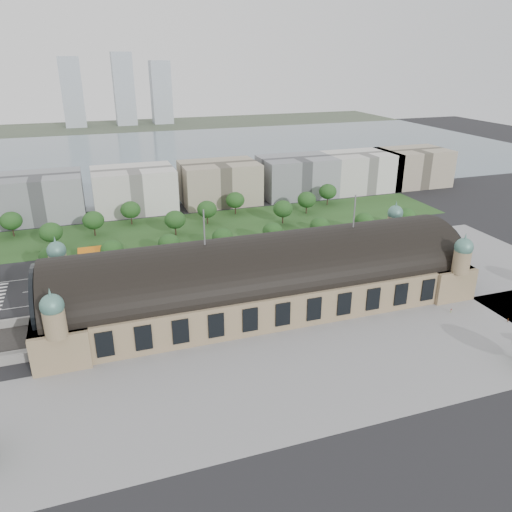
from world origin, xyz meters
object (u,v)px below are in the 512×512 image
object	(u,v)px
parked_car_0	(93,296)
parked_car_6	(172,285)
traffic_car_1	(66,286)
traffic_car_6	(413,243)
bus_east	(287,260)
pedestrian_1	(508,320)
traffic_car_4	(232,266)
parked_car_1	(71,302)
petrol_station	(97,251)
parked_car_2	(110,294)
traffic_car_2	(40,296)
bus_west	(242,266)
traffic_car_5	(336,244)
traffic_car_3	(153,275)
parked_car_4	(110,298)
parked_car_5	(108,294)
bus_mid	(267,262)
parked_car_3	(131,291)
pedestrian_0	(451,311)

from	to	relation	value
parked_car_0	parked_car_6	distance (m)	29.35
traffic_car_1	traffic_car_6	distance (m)	154.91
bus_east	pedestrian_1	world-z (taller)	bus_east
traffic_car_4	bus_east	distance (m)	23.66
parked_car_1	pedestrian_1	xyz separation A→B (m)	(139.32, -60.81, -0.02)
petrol_station	parked_car_6	world-z (taller)	petrol_station
pedestrian_1	parked_car_2	bearing A→B (deg)	94.45
traffic_car_2	parked_car_2	bearing A→B (deg)	70.08
traffic_car_2	pedestrian_1	xyz separation A→B (m)	(150.15, -69.94, 0.10)
parked_car_0	bus_west	size ratio (longest dim) A/B	0.35
parked_car_0	parked_car_2	world-z (taller)	parked_car_2
traffic_car_5	bus_east	size ratio (longest dim) A/B	0.40
traffic_car_3	parked_car_4	size ratio (longest dim) A/B	1.13
parked_car_1	parked_car_5	distance (m)	13.29
traffic_car_5	parked_car_0	xyz separation A→B (m)	(-110.07, -19.28, -0.08)
traffic_car_2	parked_car_5	world-z (taller)	parked_car_5
traffic_car_6	parked_car_2	distance (m)	139.37
parked_car_0	bus_east	bearing A→B (deg)	63.02
traffic_car_6	parked_car_4	distance (m)	139.86
traffic_car_2	bus_west	world-z (taller)	bus_west
traffic_car_2	bus_east	size ratio (longest dim) A/B	0.45
petrol_station	parked_car_4	xyz separation A→B (m)	(2.45, -44.28, -2.16)
parked_car_1	parked_car_2	bearing A→B (deg)	64.39
petrol_station	bus_west	size ratio (longest dim) A/B	1.24
traffic_car_6	parked_car_1	xyz separation A→B (m)	(-152.91, -12.12, 0.10)
traffic_car_6	bus_mid	xyz separation A→B (m)	(-74.17, -2.16, 1.08)
parked_car_2	bus_west	distance (m)	54.08
traffic_car_6	parked_car_0	bearing A→B (deg)	-92.72
traffic_car_5	traffic_car_3	bearing A→B (deg)	100.96
traffic_car_6	parked_car_4	bearing A→B (deg)	-90.93
parked_car_1	traffic_car_2	bearing A→B (deg)	-167.77
traffic_car_5	pedestrian_1	world-z (taller)	pedestrian_1
parked_car_1	pedestrian_1	size ratio (longest dim) A/B	3.67
traffic_car_1	bus_west	size ratio (longest dim) A/B	0.40
traffic_car_3	parked_car_2	distance (m)	21.20
parked_car_0	traffic_car_2	bearing A→B (deg)	-140.31
traffic_car_2	traffic_car_4	size ratio (longest dim) A/B	1.15
traffic_car_2	parked_car_1	world-z (taller)	parked_car_1
traffic_car_4	parked_car_6	size ratio (longest dim) A/B	0.93
petrol_station	parked_car_3	size ratio (longest dim) A/B	3.70
traffic_car_2	parked_car_6	bearing A→B (deg)	76.78
parked_car_0	parked_car_5	bearing A→B (deg)	58.03
traffic_car_3	parked_car_5	distance (m)	21.94
parked_car_2	traffic_car_1	bearing A→B (deg)	-147.28
traffic_car_2	bus_east	world-z (taller)	bus_east
parked_car_3	bus_west	xyz separation A→B (m)	(45.99, 7.00, 0.93)
parked_car_3	bus_east	distance (m)	66.76
pedestrian_0	parked_car_6	bearing A→B (deg)	141.08
traffic_car_5	bus_mid	size ratio (longest dim) A/B	0.35
parked_car_1	parked_car_5	bearing A→B (deg)	65.20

